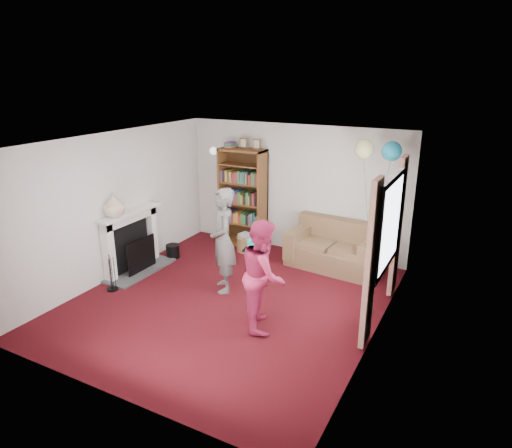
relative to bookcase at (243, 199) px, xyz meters
The scene contains 16 objects.
ground 2.70m from the bookcase, 66.02° to the right, with size 5.00×5.00×0.00m, color #37080B.
wall_back 1.08m from the bookcase, 11.45° to the left, with size 4.50×0.02×2.50m, color silver.
wall_left 2.63m from the bookcase, 118.22° to the right, with size 0.02×5.00×2.50m, color silver.
wall_right 4.02m from the bookcase, 35.03° to the right, with size 0.02×5.00×2.50m, color silver.
ceiling 2.95m from the bookcase, 66.02° to the right, with size 4.50×5.00×0.01m, color white.
fireplace 2.41m from the bookcase, 116.74° to the right, with size 0.55×1.80×1.12m.
window_bay 3.66m from the bookcase, 27.80° to the right, with size 0.14×2.02×2.20m.
wall_sconce 1.17m from the bookcase, behind, with size 0.16×0.23×0.16m.
bookcase is the anchor object (origin of this frame).
sofa 2.15m from the bookcase, ahead, with size 1.61×0.85×0.85m.
wicker_basket 0.91m from the bookcase, 52.82° to the right, with size 0.40×0.40×0.36m.
person_striped 2.13m from the bookcase, 69.69° to the right, with size 0.63×0.41×1.71m, color black.
person_magenta 3.26m from the bookcase, 55.98° to the right, with size 0.76×0.59×1.57m, color #B3234E.
birthday_cake 2.96m from the bookcase, 57.04° to the right, with size 0.34×0.34×0.22m.
balloons 3.00m from the bookcase, ahead, with size 0.76×0.32×1.73m.
mantel_vase 2.71m from the bookcase, 114.07° to the right, with size 0.36×0.36×0.38m, color beige.
Camera 1 is at (3.36, -5.49, 3.44)m, focal length 32.00 mm.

